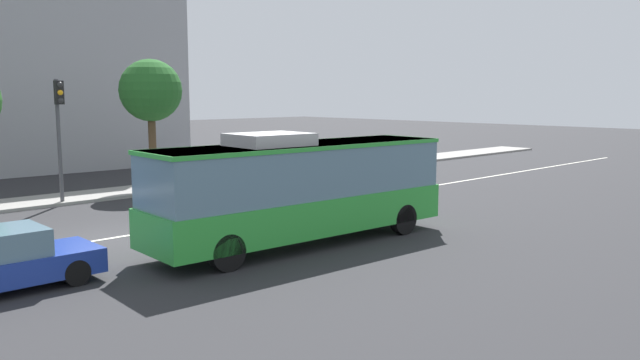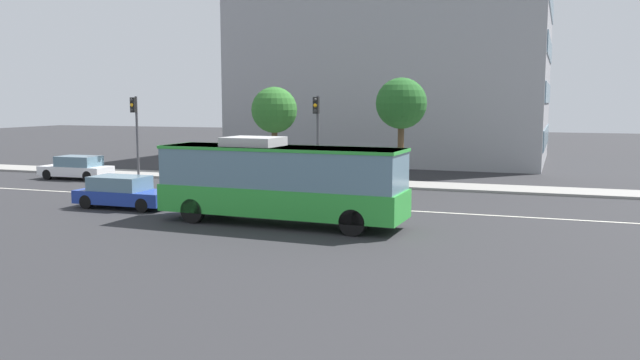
# 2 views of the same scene
# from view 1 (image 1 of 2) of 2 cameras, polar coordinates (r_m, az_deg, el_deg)

# --- Properties ---
(ground_plane) EXTENTS (160.00, 160.00, 0.00)m
(ground_plane) POSITION_cam_1_polar(r_m,az_deg,el_deg) (21.37, -18.31, -5.03)
(ground_plane) COLOR #28282B
(sidewalk_kerb) EXTENTS (80.00, 2.83, 0.14)m
(sidewalk_kerb) POSITION_cam_1_polar(r_m,az_deg,el_deg) (29.07, -25.37, -1.94)
(sidewalk_kerb) COLOR gray
(sidewalk_kerb) RESTS_ON ground_plane
(lane_centre_line) EXTENTS (76.00, 0.16, 0.01)m
(lane_centre_line) POSITION_cam_1_polar(r_m,az_deg,el_deg) (21.37, -18.31, -5.01)
(lane_centre_line) COLOR silver
(lane_centre_line) RESTS_ON ground_plane
(transit_bus) EXTENTS (10.11, 2.98, 3.46)m
(transit_bus) POSITION_cam_1_polar(r_m,az_deg,el_deg) (19.25, -1.69, -0.53)
(transit_bus) COLOR green
(transit_bus) RESTS_ON ground_plane
(traffic_light_near_corner) EXTENTS (0.33, 0.62, 5.20)m
(traffic_light_near_corner) POSITION_cam_1_polar(r_m,az_deg,el_deg) (28.07, -22.46, 5.08)
(traffic_light_near_corner) COLOR #47474C
(traffic_light_near_corner) RESTS_ON ground_plane
(street_tree_kerbside_centre) EXTENTS (2.92, 2.92, 6.23)m
(street_tree_kerbside_centre) POSITION_cam_1_polar(r_m,az_deg,el_deg) (31.01, -15.03, 7.72)
(street_tree_kerbside_centre) COLOR #4C3823
(street_tree_kerbside_centre) RESTS_ON ground_plane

